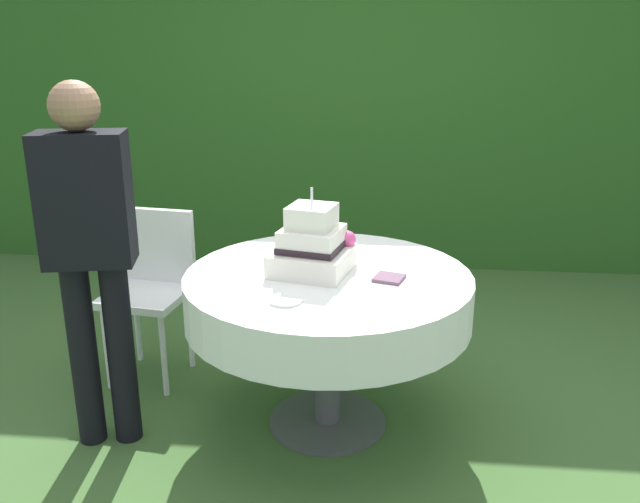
# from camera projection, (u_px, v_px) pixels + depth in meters

# --- Properties ---
(ground_plane) EXTENTS (20.00, 20.00, 0.00)m
(ground_plane) POSITION_uv_depth(u_px,v_px,m) (327.00, 422.00, 3.17)
(ground_plane) COLOR #3D602D
(foliage_hedge) EXTENTS (6.82, 0.46, 2.77)m
(foliage_hedge) POSITION_uv_depth(u_px,v_px,m) (356.00, 86.00, 5.10)
(foliage_hedge) COLOR #28561E
(foliage_hedge) RESTS_ON ground_plane
(cake_table) EXTENTS (1.28, 1.28, 0.76)m
(cake_table) POSITION_uv_depth(u_px,v_px,m) (328.00, 298.00, 2.97)
(cake_table) COLOR #4C4C51
(cake_table) RESTS_ON ground_plane
(wedding_cake) EXTENTS (0.39, 0.39, 0.38)m
(wedding_cake) POSITION_uv_depth(u_px,v_px,m) (313.00, 246.00, 2.93)
(wedding_cake) COLOR white
(wedding_cake) RESTS_ON cake_table
(serving_plate_near) EXTENTS (0.12, 0.12, 0.01)m
(serving_plate_near) POSITION_uv_depth(u_px,v_px,m) (297.00, 246.00, 3.30)
(serving_plate_near) COLOR white
(serving_plate_near) RESTS_ON cake_table
(serving_plate_far) EXTENTS (0.14, 0.14, 0.01)m
(serving_plate_far) POSITION_uv_depth(u_px,v_px,m) (286.00, 300.00, 2.63)
(serving_plate_far) COLOR white
(serving_plate_far) RESTS_ON cake_table
(serving_plate_left) EXTENTS (0.11, 0.11, 0.01)m
(serving_plate_left) POSITION_uv_depth(u_px,v_px,m) (315.00, 239.00, 3.42)
(serving_plate_left) COLOR white
(serving_plate_left) RESTS_ON cake_table
(napkin_stack) EXTENTS (0.15, 0.15, 0.01)m
(napkin_stack) POSITION_uv_depth(u_px,v_px,m) (389.00, 278.00, 2.87)
(napkin_stack) COLOR #6B4C60
(napkin_stack) RESTS_ON cake_table
(garden_chair) EXTENTS (0.45, 0.45, 0.89)m
(garden_chair) POSITION_uv_depth(u_px,v_px,m) (152.00, 278.00, 3.51)
(garden_chair) COLOR white
(garden_chair) RESTS_ON ground_plane
(standing_person) EXTENTS (0.39, 0.27, 1.60)m
(standing_person) POSITION_uv_depth(u_px,v_px,m) (90.00, 245.00, 2.76)
(standing_person) COLOR black
(standing_person) RESTS_ON ground_plane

